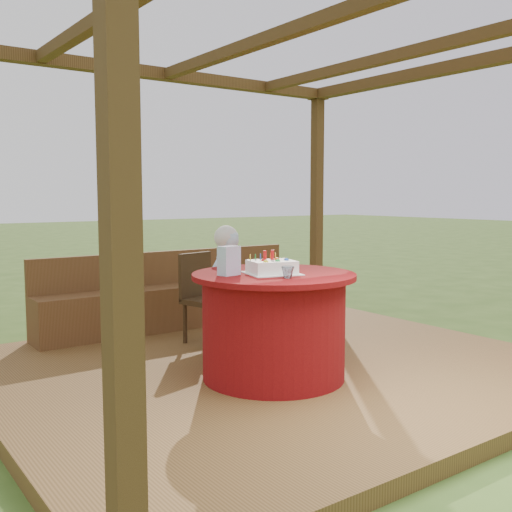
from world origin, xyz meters
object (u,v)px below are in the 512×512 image
(table, at_px, (274,325))
(elderly_woman, at_px, (226,288))
(bench, at_px, (176,302))
(chair, at_px, (203,294))
(birthday_cake, at_px, (272,267))
(gift_bag, at_px, (229,261))
(drinking_glass, at_px, (288,272))

(table, distance_m, elderly_woman, 0.85)
(bench, distance_m, elderly_woman, 1.27)
(chair, height_order, birthday_cake, birthday_cake)
(table, xyz_separation_m, elderly_woman, (0.10, 0.83, 0.17))
(elderly_woman, height_order, gift_bag, elderly_woman)
(bench, relative_size, gift_bag, 13.87)
(bench, relative_size, table, 2.41)
(bench, distance_m, birthday_cake, 2.17)
(chair, xyz_separation_m, drinking_glass, (-0.24, -1.59, 0.39))
(elderly_woman, distance_m, drinking_glass, 1.15)
(bench, xyz_separation_m, chair, (-0.10, -0.74, 0.20))
(gift_bag, bearing_deg, birthday_cake, -31.29)
(table, xyz_separation_m, drinking_glass, (-0.09, -0.28, 0.44))
(elderly_woman, height_order, birthday_cake, elderly_woman)
(elderly_woman, bearing_deg, gift_bag, -121.47)
(table, relative_size, birthday_cake, 2.71)
(birthday_cake, bearing_deg, drinking_glass, -102.05)
(gift_bag, height_order, drinking_glass, gift_bag)
(bench, relative_size, elderly_woman, 2.64)
(table, relative_size, elderly_woman, 1.09)
(bench, height_order, table, table)
(elderly_woman, relative_size, gift_bag, 5.26)
(gift_bag, bearing_deg, table, -26.69)
(chair, bearing_deg, gift_bag, -112.13)
(bench, bearing_deg, table, -96.92)
(chair, xyz_separation_m, elderly_woman, (-0.05, -0.48, 0.12))
(bench, xyz_separation_m, table, (-0.25, -2.05, 0.15))
(table, height_order, birthday_cake, birthday_cake)
(chair, bearing_deg, bench, 82.38)
(bench, bearing_deg, drinking_glass, -98.23)
(bench, distance_m, gift_bag, 2.14)
(table, relative_size, drinking_glass, 13.55)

